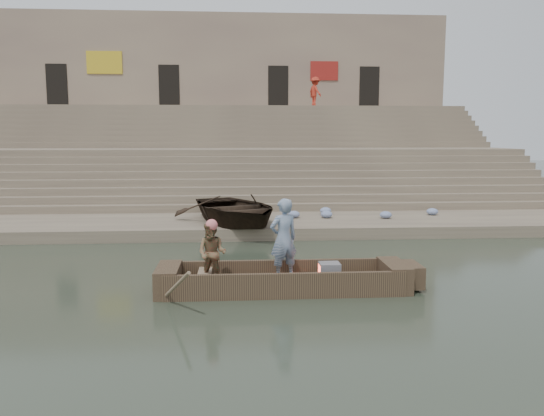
{
  "coord_description": "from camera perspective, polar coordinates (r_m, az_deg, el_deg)",
  "views": [
    {
      "loc": [
        2.12,
        -11.29,
        3.48
      ],
      "look_at": [
        3.18,
        3.85,
        1.4
      ],
      "focal_mm": 35.33,
      "sensor_mm": 36.0,
      "label": 1
    }
  ],
  "objects": [
    {
      "name": "mid_landing",
      "position": [
        26.95,
        -8.53,
        3.29
      ],
      "size": [
        32.0,
        3.0,
        2.8
      ],
      "primitive_type": "cube",
      "color": "gray",
      "rests_on": "ground"
    },
    {
      "name": "upper_landing",
      "position": [
        33.86,
        -7.65,
        6.25
      ],
      "size": [
        32.0,
        3.0,
        5.2
      ],
      "primitive_type": "cube",
      "color": "gray",
      "rests_on": "ground"
    },
    {
      "name": "cloth_bundles",
      "position": [
        20.53,
        8.63,
        -0.54
      ],
      "size": [
        5.87,
        1.69,
        0.26
      ],
      "color": "#3F5999",
      "rests_on": "lower_landing"
    },
    {
      "name": "ghat_steps",
      "position": [
        28.61,
        -8.28,
        4.35
      ],
      "size": [
        32.0,
        11.0,
        5.2
      ],
      "color": "gray",
      "rests_on": "ground"
    },
    {
      "name": "main_rowboat",
      "position": [
        12.16,
        1.17,
        -8.28
      ],
      "size": [
        5.0,
        1.3,
        0.22
      ],
      "primitive_type": "cube",
      "color": "brown",
      "rests_on": "ground"
    },
    {
      "name": "lower_landing",
      "position": [
        19.68,
        -10.14,
        -1.91
      ],
      "size": [
        32.0,
        4.0,
        0.4
      ],
      "primitive_type": "cube",
      "color": "gray",
      "rests_on": "ground"
    },
    {
      "name": "ground",
      "position": [
        12.0,
        -14.19,
        -9.3
      ],
      "size": [
        120.0,
        120.0,
        0.0
      ],
      "primitive_type": "plane",
      "color": "#2A3427",
      "rests_on": "ground"
    },
    {
      "name": "rowing_man",
      "position": [
        11.82,
        -6.41,
        -4.82
      ],
      "size": [
        0.8,
        0.71,
        1.38
      ],
      "primitive_type": "imported",
      "rotation": [
        0.0,
        0.0,
        -0.33
      ],
      "color": "#277742",
      "rests_on": "main_rowboat"
    },
    {
      "name": "standing_man",
      "position": [
        12.11,
        1.23,
        -3.32
      ],
      "size": [
        0.79,
        0.67,
        1.85
      ],
      "primitive_type": "imported",
      "rotation": [
        0.0,
        0.0,
        3.54
      ],
      "color": "navy",
      "rests_on": "main_rowboat"
    },
    {
      "name": "building_wall",
      "position": [
        37.9,
        -7.35,
        10.95
      ],
      "size": [
        32.0,
        5.07,
        11.2
      ],
      "color": "#9B8469",
      "rests_on": "ground"
    },
    {
      "name": "beached_rowboat",
      "position": [
        18.76,
        -3.95,
        -0.09
      ],
      "size": [
        5.05,
        5.85,
        1.02
      ],
      "primitive_type": "imported",
      "rotation": [
        0.0,
        0.0,
        0.37
      ],
      "color": "#2D2116",
      "rests_on": "lower_landing"
    },
    {
      "name": "rowboat_trim",
      "position": [
        12.12,
        2.17,
        -7.37
      ],
      "size": [
        6.04,
        2.63,
        2.05
      ],
      "color": "brown",
      "rests_on": "ground"
    },
    {
      "name": "pedestrian",
      "position": [
        33.36,
        4.62,
        12.25
      ],
      "size": [
        1.03,
        1.3,
        1.76
      ],
      "primitive_type": "imported",
      "rotation": [
        0.0,
        0.0,
        1.95
      ],
      "color": "red",
      "rests_on": "upper_landing"
    },
    {
      "name": "television",
      "position": [
        12.22,
        6.08,
        -6.75
      ],
      "size": [
        0.46,
        0.42,
        0.4
      ],
      "color": "slate",
      "rests_on": "main_rowboat"
    }
  ]
}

